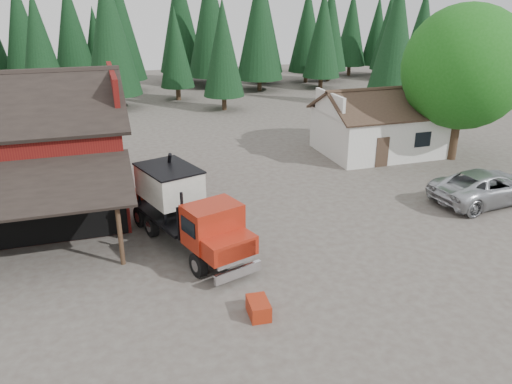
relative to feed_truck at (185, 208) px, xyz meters
name	(u,v)px	position (x,y,z in m)	size (l,w,h in m)	color
ground	(265,267)	(2.68, -3.12, -1.77)	(120.00, 120.00, 0.00)	#4C443C
farmhouse	(379,129)	(15.68, 9.87, -0.11)	(8.60, 6.42, 4.65)	silver
deciduous_tree	(464,72)	(19.69, 6.85, 4.13)	(8.00, 8.00, 10.20)	#382619
conifer_backdrop	(149,92)	(2.68, 38.88, -1.77)	(76.00, 16.00, 16.00)	black
near_pine_b	(223,48)	(8.68, 26.88, 4.12)	(3.96, 3.96, 10.40)	#382619
near_pine_c	(396,36)	(24.68, 22.88, 5.12)	(4.84, 4.84, 12.40)	#382619
near_pine_d	(109,31)	(-1.32, 30.88, 5.62)	(5.28, 5.28, 13.40)	#382619
feed_truck	(185,208)	(0.00, 0.00, 0.00)	(4.70, 8.68, 3.79)	black
silver_car	(487,187)	(16.44, -0.12, -0.88)	(2.96, 6.42, 1.78)	#B7BABF
equip_box	(258,308)	(1.40, -6.22, -1.47)	(0.70, 1.10, 0.60)	maroon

